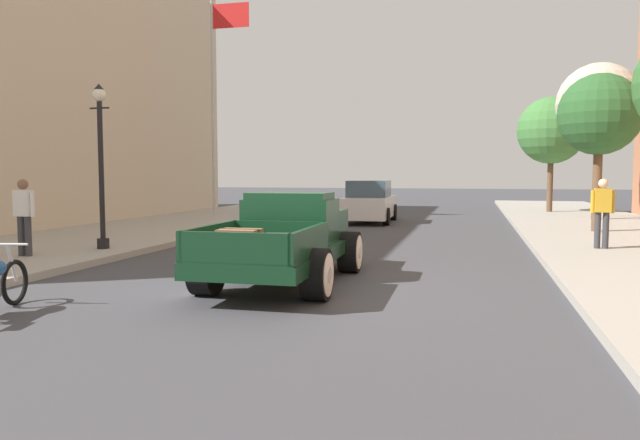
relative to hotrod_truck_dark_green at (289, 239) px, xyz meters
The scene contains 10 objects.
ground_plane 1.05m from the hotrod_truck_dark_green, 80.64° to the right, with size 140.00×140.00×0.00m, color #3D3D42.
hotrod_truck_dark_green is the anchor object (origin of this frame).
car_background_white 13.19m from the hotrod_truck_dark_green, 93.35° to the left, with size 1.95×4.34×1.65m.
pedestrian_sidewalk_left 6.17m from the hotrod_truck_dark_green, behind, with size 0.53×0.22×1.65m.
pedestrian_sidewalk_right 7.99m from the hotrod_truck_dark_green, 39.57° to the left, with size 0.53×0.22×1.65m.
street_lamp_near 5.92m from the hotrod_truck_dark_green, 157.79° to the left, with size 0.50×0.32×3.85m.
flagpole 16.28m from the hotrod_truck_dark_green, 118.42° to the left, with size 1.74×0.16×9.16m.
street_tree_second 12.22m from the hotrod_truck_dark_green, 54.60° to the left, with size 2.46×2.46×4.80m.
street_tree_third 17.35m from the hotrod_truck_dark_green, 62.52° to the left, with size 3.15×3.15×6.01m.
street_tree_farthest 20.86m from the hotrod_truck_dark_green, 71.14° to the left, with size 3.10×3.10×5.32m.
Camera 1 is at (3.06, -9.52, 1.92)m, focal length 33.69 mm.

